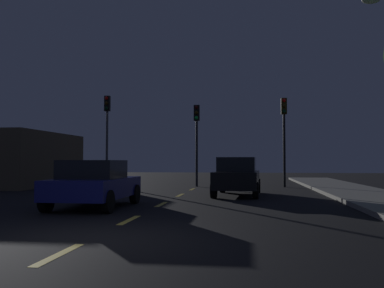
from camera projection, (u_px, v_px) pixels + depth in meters
ground_plane at (165, 203)px, 14.51m from camera, size 80.00×80.00×0.00m
lane_stripe_nearest at (59, 254)px, 6.39m from camera, size 0.16×1.60×0.01m
lane_stripe_second at (129, 220)px, 10.15m from camera, size 0.16×1.60×0.01m
lane_stripe_third at (162, 204)px, 13.92m from camera, size 0.16×1.60×0.01m
lane_stripe_fourth at (180, 195)px, 17.68m from camera, size 0.16×1.60×0.01m
lane_stripe_fifth at (192, 189)px, 21.44m from camera, size 0.16×1.60×0.01m
traffic_signal_left at (107, 123)px, 24.72m from camera, size 0.32×0.38×5.28m
traffic_signal_center at (197, 129)px, 23.99m from camera, size 0.32×0.38×4.64m
traffic_signal_right at (284, 125)px, 23.35m from camera, size 0.32×0.38×4.94m
car_stopped_ahead at (237, 176)px, 17.59m from camera, size 1.99×4.30×1.59m
car_adjacent_lane at (94, 183)px, 12.92m from camera, size 2.00×3.86×1.45m
storefront_left at (10, 160)px, 24.42m from camera, size 5.72×7.76×3.06m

